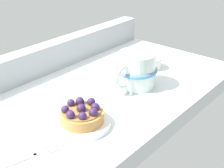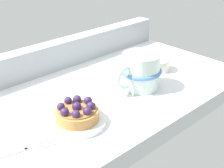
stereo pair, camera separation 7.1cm
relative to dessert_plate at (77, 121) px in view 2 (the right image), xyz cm
name	(u,v)px [view 2 (the right image)]	position (x,y,z in cm)	size (l,w,h in cm)	color
ground_plane	(81,106)	(7.12, 7.87, -2.60)	(89.06, 42.25, 4.20)	silver
window_rail_back	(37,61)	(7.12, 26.80, 3.33)	(87.28, 4.40, 7.65)	#9EA3A8
dessert_plate	(77,121)	(0.00, 0.00, 0.00)	(11.96, 11.96, 1.06)	silver
raspberry_tart	(77,112)	(0.04, -0.02, 2.15)	(8.93, 8.93, 3.97)	#B77F42
coffee_mug	(140,71)	(21.44, 2.27, 3.95)	(13.78, 10.43, 8.89)	silver
dessert_fork	(10,153)	(-14.98, 0.30, -0.19)	(17.32, 5.78, 0.60)	silver
sugar_bowl	(159,64)	(33.38, 5.88, 1.35)	(6.53, 6.53, 3.42)	silver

